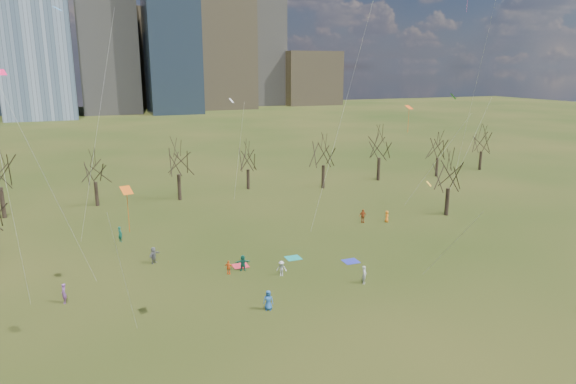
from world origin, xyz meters
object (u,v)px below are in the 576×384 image
object	(u,v)px
person_4	(229,268)
blanket_crimson	(241,266)
blanket_teal	(293,258)
person_0	(268,300)
blanket_navy	(351,261)
person_1	(364,275)

from	to	relation	value
person_4	blanket_crimson	bearing A→B (deg)	-104.90
blanket_teal	person_0	bearing A→B (deg)	-121.90
blanket_teal	person_4	xyz separation A→B (m)	(-7.63, -1.81, 0.71)
blanket_crimson	person_4	bearing A→B (deg)	-134.51
blanket_teal	person_4	size ratio (longest dim) A/B	1.10
blanket_navy	person_1	size ratio (longest dim) A/B	0.91
blanket_teal	blanket_crimson	world-z (taller)	same
blanket_teal	person_4	distance (m)	7.87
blanket_navy	person_4	bearing A→B (deg)	174.11
blanket_navy	blanket_crimson	bearing A→B (deg)	164.71
person_0	person_1	xyz separation A→B (m)	(10.28, 1.82, 0.01)
person_0	person_1	distance (m)	10.44
blanket_navy	blanket_crimson	size ratio (longest dim) A/B	1.00
blanket_crimson	person_1	size ratio (longest dim) A/B	0.91
blanket_teal	blanket_crimson	size ratio (longest dim) A/B	1.00
blanket_teal	blanket_crimson	distance (m)	5.92
blanket_navy	person_4	size ratio (longest dim) A/B	1.10
blanket_navy	blanket_teal	bearing A→B (deg)	149.38
person_4	person_0	bearing A→B (deg)	127.14
blanket_teal	blanket_navy	bearing A→B (deg)	-30.62
blanket_teal	blanket_crimson	xyz separation A→B (m)	(-5.92, -0.07, 0.00)
blanket_navy	person_1	xyz separation A→B (m)	(-1.52, -5.46, 0.87)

